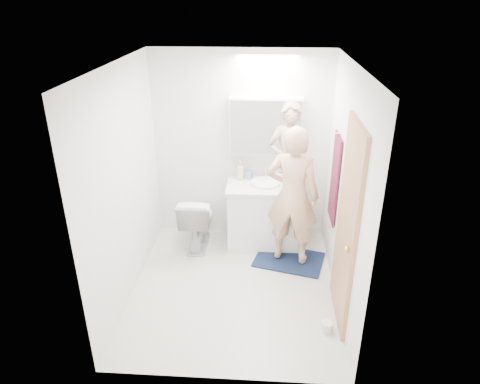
# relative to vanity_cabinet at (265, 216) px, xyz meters

# --- Properties ---
(floor) EXTENTS (2.50, 2.50, 0.00)m
(floor) POSITION_rel_vanity_cabinet_xyz_m (-0.32, -0.96, -0.39)
(floor) COLOR silver
(floor) RESTS_ON ground
(ceiling) EXTENTS (2.50, 2.50, 0.00)m
(ceiling) POSITION_rel_vanity_cabinet_xyz_m (-0.32, -0.96, 2.01)
(ceiling) COLOR white
(ceiling) RESTS_ON floor
(wall_back) EXTENTS (2.50, 0.00, 2.50)m
(wall_back) POSITION_rel_vanity_cabinet_xyz_m (-0.32, 0.29, 0.81)
(wall_back) COLOR white
(wall_back) RESTS_ON floor
(wall_front) EXTENTS (2.50, 0.00, 2.50)m
(wall_front) POSITION_rel_vanity_cabinet_xyz_m (-0.32, -2.21, 0.81)
(wall_front) COLOR white
(wall_front) RESTS_ON floor
(wall_left) EXTENTS (0.00, 2.50, 2.50)m
(wall_left) POSITION_rel_vanity_cabinet_xyz_m (-1.42, -0.96, 0.81)
(wall_left) COLOR white
(wall_left) RESTS_ON floor
(wall_right) EXTENTS (0.00, 2.50, 2.50)m
(wall_right) POSITION_rel_vanity_cabinet_xyz_m (0.78, -0.96, 0.81)
(wall_right) COLOR white
(wall_right) RESTS_ON floor
(vanity_cabinet) EXTENTS (0.90, 0.55, 0.78)m
(vanity_cabinet) POSITION_rel_vanity_cabinet_xyz_m (0.00, 0.00, 0.00)
(vanity_cabinet) COLOR white
(vanity_cabinet) RESTS_ON floor
(countertop) EXTENTS (0.95, 0.58, 0.04)m
(countertop) POSITION_rel_vanity_cabinet_xyz_m (0.00, -0.00, 0.41)
(countertop) COLOR silver
(countertop) RESTS_ON vanity_cabinet
(sink_basin) EXTENTS (0.36, 0.36, 0.03)m
(sink_basin) POSITION_rel_vanity_cabinet_xyz_m (0.00, 0.03, 0.45)
(sink_basin) COLOR white
(sink_basin) RESTS_ON countertop
(faucet) EXTENTS (0.02, 0.02, 0.16)m
(faucet) POSITION_rel_vanity_cabinet_xyz_m (0.00, 0.22, 0.51)
(faucet) COLOR #BBBBBF
(faucet) RESTS_ON countertop
(medicine_cabinet) EXTENTS (0.88, 0.14, 0.70)m
(medicine_cabinet) POSITION_rel_vanity_cabinet_xyz_m (-0.02, 0.21, 1.11)
(medicine_cabinet) COLOR white
(medicine_cabinet) RESTS_ON wall_back
(mirror_panel) EXTENTS (0.84, 0.01, 0.66)m
(mirror_panel) POSITION_rel_vanity_cabinet_xyz_m (-0.02, 0.13, 1.11)
(mirror_panel) COLOR silver
(mirror_panel) RESTS_ON medicine_cabinet
(toilet) EXTENTS (0.40, 0.70, 0.72)m
(toilet) POSITION_rel_vanity_cabinet_xyz_m (-0.84, -0.11, -0.03)
(toilet) COLOR white
(toilet) RESTS_ON floor
(bath_rug) EXTENTS (0.91, 0.73, 0.02)m
(bath_rug) POSITION_rel_vanity_cabinet_xyz_m (0.31, -0.41, -0.38)
(bath_rug) COLOR #162545
(bath_rug) RESTS_ON floor
(person) EXTENTS (0.68, 0.53, 1.65)m
(person) POSITION_rel_vanity_cabinet_xyz_m (0.31, -0.41, 0.48)
(person) COLOR tan
(person) RESTS_ON bath_rug
(door) EXTENTS (0.04, 0.80, 2.00)m
(door) POSITION_rel_vanity_cabinet_xyz_m (0.76, -1.31, 0.61)
(door) COLOR tan
(door) RESTS_ON wall_right
(door_knob) EXTENTS (0.06, 0.06, 0.06)m
(door_knob) POSITION_rel_vanity_cabinet_xyz_m (0.72, -1.61, 0.56)
(door_knob) COLOR gold
(door_knob) RESTS_ON door
(towel) EXTENTS (0.02, 0.42, 1.00)m
(towel) POSITION_rel_vanity_cabinet_xyz_m (0.76, -0.41, 0.71)
(towel) COLOR black
(towel) RESTS_ON wall_right
(towel_hook) EXTENTS (0.07, 0.02, 0.02)m
(towel_hook) POSITION_rel_vanity_cabinet_xyz_m (0.75, -0.41, 1.23)
(towel_hook) COLOR silver
(towel_hook) RESTS_ON wall_right
(soap_bottle_a) EXTENTS (0.11, 0.11, 0.24)m
(soap_bottle_a) POSITION_rel_vanity_cabinet_xyz_m (-0.32, 0.15, 0.55)
(soap_bottle_a) COLOR #D1C287
(soap_bottle_a) RESTS_ON countertop
(soap_bottle_b) EXTENTS (0.09, 0.09, 0.16)m
(soap_bottle_b) POSITION_rel_vanity_cabinet_xyz_m (-0.21, 0.18, 0.51)
(soap_bottle_b) COLOR #5D90C7
(soap_bottle_b) RESTS_ON countertop
(toothbrush_cup) EXTENTS (0.13, 0.13, 0.09)m
(toothbrush_cup) POSITION_rel_vanity_cabinet_xyz_m (0.18, 0.16, 0.48)
(toothbrush_cup) COLOR #444DCC
(toothbrush_cup) RESTS_ON countertop
(toilet_paper_roll) EXTENTS (0.11, 0.11, 0.10)m
(toilet_paper_roll) POSITION_rel_vanity_cabinet_xyz_m (0.63, -1.58, -0.34)
(toilet_paper_roll) COLOR white
(toilet_paper_roll) RESTS_ON floor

